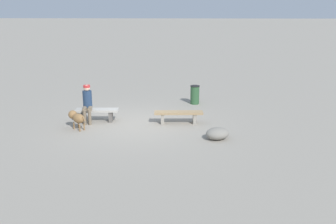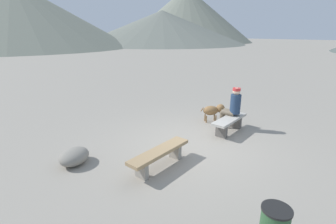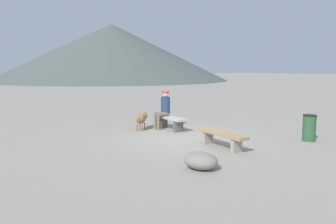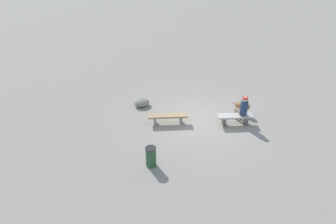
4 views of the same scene
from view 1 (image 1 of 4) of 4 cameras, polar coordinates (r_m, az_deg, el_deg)
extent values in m
cube|color=gray|center=(13.14, -4.78, -2.01)|extent=(210.00, 210.00, 0.06)
cube|color=gray|center=(13.19, 4.06, -0.99)|extent=(0.13, 0.31, 0.35)
cube|color=gray|center=(13.15, -0.84, -1.01)|extent=(0.13, 0.31, 0.35)
cube|color=#A3845B|center=(13.10, 1.62, -0.10)|extent=(1.71, 0.44, 0.08)
cube|color=#605B56|center=(13.53, -8.67, -0.64)|extent=(0.13, 0.34, 0.38)
cube|color=#605B56|center=(13.69, -12.66, -0.64)|extent=(0.13, 0.34, 0.38)
cube|color=#B2ADA3|center=(13.54, -10.73, 0.28)|extent=(1.53, 0.49, 0.07)
cylinder|color=navy|center=(13.50, -12.13, 1.93)|extent=(0.32, 0.32, 0.59)
sphere|color=beige|center=(13.41, -12.23, 3.57)|extent=(0.23, 0.23, 0.23)
cylinder|color=red|center=(13.40, -12.25, 3.83)|extent=(0.24, 0.24, 0.08)
cylinder|color=#756651|center=(13.39, -12.51, 0.50)|extent=(0.20, 0.40, 0.15)
cylinder|color=#756651|center=(13.28, -12.53, -0.82)|extent=(0.11, 0.11, 0.53)
cylinder|color=#756651|center=(13.38, -11.77, 0.52)|extent=(0.20, 0.40, 0.15)
cylinder|color=#756651|center=(13.26, -11.79, -0.80)|extent=(0.11, 0.11, 0.53)
ellipsoid|color=olive|center=(12.77, -13.43, -0.94)|extent=(0.60, 0.58, 0.32)
sphere|color=olive|center=(13.03, -14.26, -0.38)|extent=(0.29, 0.29, 0.29)
cylinder|color=olive|center=(12.94, -14.08, -2.04)|extent=(0.04, 0.04, 0.24)
cylinder|color=olive|center=(13.03, -13.44, -1.88)|extent=(0.04, 0.04, 0.24)
cylinder|color=olive|center=(12.68, -13.25, -2.37)|extent=(0.04, 0.04, 0.24)
cylinder|color=olive|center=(12.77, -12.61, -2.19)|extent=(0.04, 0.04, 0.24)
cylinder|color=olive|center=(12.52, -12.67, -1.01)|extent=(0.11, 0.10, 0.15)
cylinder|color=#2D5633|center=(15.76, 4.09, 2.58)|extent=(0.37, 0.37, 0.75)
cylinder|color=black|center=(15.68, 4.12, 3.95)|extent=(0.39, 0.39, 0.03)
ellipsoid|color=gray|center=(11.72, 7.53, -3.25)|extent=(0.94, 0.87, 0.37)
camera|label=2|loc=(16.46, 14.43, 11.69)|focal=26.42mm
camera|label=3|loc=(9.80, 43.27, 0.42)|focal=34.32mm
camera|label=4|loc=(23.83, 2.59, 23.59)|focal=32.17mm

